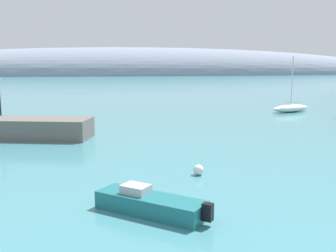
% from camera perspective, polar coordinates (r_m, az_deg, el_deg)
% --- Properties ---
extents(distant_ridge, '(385.71, 58.77, 35.75)m').
position_cam_1_polar(distant_ridge, '(258.91, -4.54, 7.52)').
color(distant_ridge, gray).
rests_on(distant_ridge, ground).
extents(sailboat_white_near_shore, '(6.81, 3.84, 8.12)m').
position_cam_1_polar(sailboat_white_near_shore, '(59.33, 17.62, 2.55)').
color(sailboat_white_near_shore, white).
rests_on(sailboat_white_near_shore, water).
extents(motorboat_teal_foreground, '(5.13, 4.58, 1.25)m').
position_cam_1_polar(motorboat_teal_foreground, '(18.41, -2.66, -11.36)').
color(motorboat_teal_foreground, '#1E6B70').
rests_on(motorboat_teal_foreground, water).
extents(mooring_buoy_white, '(0.66, 0.66, 0.66)m').
position_cam_1_polar(mooring_buoy_white, '(24.55, 4.49, -6.46)').
color(mooring_buoy_white, silver).
rests_on(mooring_buoy_white, water).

